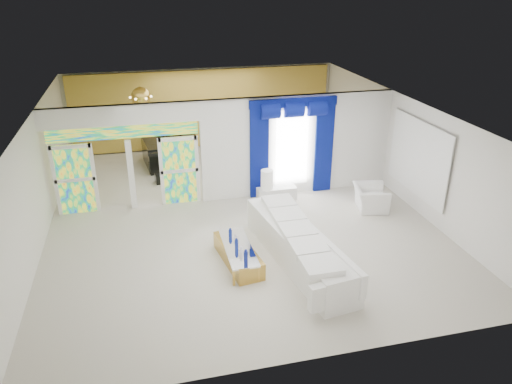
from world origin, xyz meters
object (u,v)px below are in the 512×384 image
object	(u,v)px
console_table	(277,194)
coffee_table	(238,255)
grand_piano	(165,153)
armchair	(370,198)
white_sofa	(298,247)

from	to	relation	value
console_table	coffee_table	bearing A→B (deg)	-120.14
console_table	grand_piano	bearing A→B (deg)	128.55
armchair	grand_piano	distance (m)	7.35
white_sofa	grand_piano	distance (m)	7.62
armchair	grand_piano	world-z (taller)	grand_piano
white_sofa	console_table	size ratio (longest dim) A/B	3.57
white_sofa	console_table	bearing A→B (deg)	73.90
console_table	armchair	size ratio (longest dim) A/B	1.14
armchair	console_table	bearing A→B (deg)	76.80
coffee_table	console_table	size ratio (longest dim) A/B	1.58
coffee_table	armchair	world-z (taller)	armchair
coffee_table	console_table	distance (m)	3.62
coffee_table	white_sofa	bearing A→B (deg)	-12.53
white_sofa	armchair	xyz separation A→B (m)	(2.90, 2.24, -0.06)
white_sofa	coffee_table	bearing A→B (deg)	159.16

